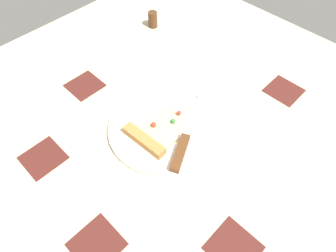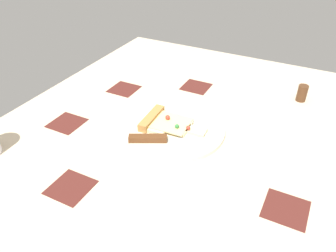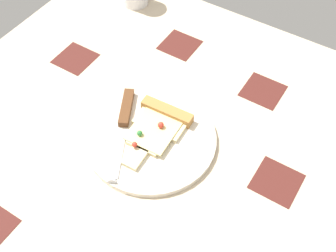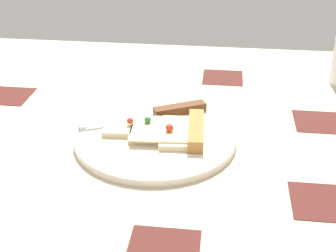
{
  "view_description": "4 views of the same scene",
  "coord_description": "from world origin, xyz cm",
  "px_view_note": "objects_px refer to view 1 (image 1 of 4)",
  "views": [
    {
      "loc": [
        38.92,
        37.14,
        60.48
      ],
      "look_at": [
        8.21,
        7.02,
        4.03
      ],
      "focal_mm": 31.76,
      "sensor_mm": 36.0,
      "label": 1
    },
    {
      "loc": [
        -25.21,
        72.22,
        53.21
      ],
      "look_at": [
        7.63,
        8.02,
        3.64
      ],
      "focal_mm": 35.23,
      "sensor_mm": 36.0,
      "label": 2
    },
    {
      "loc": [
        -37.53,
        -28.0,
        75.93
      ],
      "look_at": [
        11.02,
        2.67,
        2.47
      ],
      "focal_mm": 46.67,
      "sensor_mm": 36.0,
      "label": 3
    },
    {
      "loc": [
        18.33,
        -66.1,
        41.48
      ],
      "look_at": [
        9.79,
        3.0,
        3.99
      ],
      "focal_mm": 50.75,
      "sensor_mm": 36.0,
      "label": 4
    }
  ],
  "objects_px": {
    "plate": "(164,127)",
    "knife": "(185,138)",
    "pizza_slice": "(157,130)",
    "pepper_shaker": "(153,19)"
  },
  "relations": [
    {
      "from": "knife",
      "to": "pepper_shaker",
      "type": "distance_m",
      "value": 0.49
    },
    {
      "from": "plate",
      "to": "knife",
      "type": "height_order",
      "value": "knife"
    },
    {
      "from": "plate",
      "to": "pizza_slice",
      "type": "relative_size",
      "value": 1.57
    },
    {
      "from": "knife",
      "to": "pepper_shaker",
      "type": "xyz_separation_m",
      "value": [
        -0.28,
        -0.4,
        0.01
      ]
    },
    {
      "from": "knife",
      "to": "pizza_slice",
      "type": "bearing_deg",
      "value": 179.51
    },
    {
      "from": "pizza_slice",
      "to": "knife",
      "type": "relative_size",
      "value": 0.8
    },
    {
      "from": "plate",
      "to": "knife",
      "type": "distance_m",
      "value": 0.07
    },
    {
      "from": "plate",
      "to": "pepper_shaker",
      "type": "distance_m",
      "value": 0.44
    },
    {
      "from": "pizza_slice",
      "to": "knife",
      "type": "bearing_deg",
      "value": 23.51
    },
    {
      "from": "pepper_shaker",
      "to": "pizza_slice",
      "type": "bearing_deg",
      "value": 47.36
    }
  ]
}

